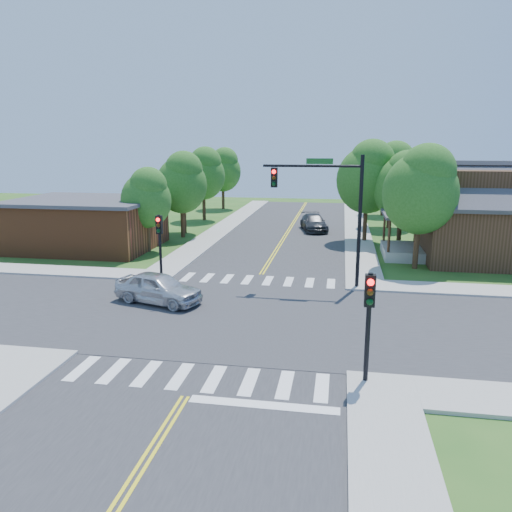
% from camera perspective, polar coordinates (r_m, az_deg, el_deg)
% --- Properties ---
extents(ground, '(100.00, 100.00, 0.00)m').
position_cam_1_polar(ground, '(23.03, -2.39, -6.98)').
color(ground, '#26551A').
rests_on(ground, ground).
extents(road_ns, '(10.00, 90.00, 0.04)m').
position_cam_1_polar(road_ns, '(23.03, -2.39, -6.94)').
color(road_ns, '#2D2D30').
rests_on(road_ns, ground).
extents(road_ew, '(90.00, 10.00, 0.04)m').
position_cam_1_polar(road_ew, '(23.02, -2.39, -6.93)').
color(road_ew, '#2D2D30').
rests_on(road_ew, ground).
extents(intersection_patch, '(10.20, 10.20, 0.06)m').
position_cam_1_polar(intersection_patch, '(23.03, -2.39, -6.98)').
color(intersection_patch, '#2D2D30').
rests_on(intersection_patch, ground).
extents(sidewalk_ne, '(40.00, 40.00, 0.14)m').
position_cam_1_polar(sidewalk_ne, '(39.42, 26.04, 0.21)').
color(sidewalk_ne, '#9E9B93').
rests_on(sidewalk_ne, ground).
extents(sidewalk_nw, '(40.00, 40.00, 0.14)m').
position_cam_1_polar(sidewalk_nw, '(42.95, -18.85, 1.78)').
color(sidewalk_nw, '#9E9B93').
rests_on(sidewalk_nw, ground).
extents(crosswalk_north, '(8.85, 2.00, 0.01)m').
position_cam_1_polar(crosswalk_north, '(28.82, 0.19, -2.77)').
color(crosswalk_north, white).
rests_on(crosswalk_north, ground).
extents(crosswalk_south, '(8.85, 2.00, 0.01)m').
position_cam_1_polar(crosswalk_south, '(17.48, -6.76, -13.62)').
color(crosswalk_south, white).
rests_on(crosswalk_south, ground).
extents(centerline, '(0.30, 90.00, 0.01)m').
position_cam_1_polar(centerline, '(23.02, -2.39, -6.88)').
color(centerline, yellow).
rests_on(centerline, ground).
extents(stop_bar, '(4.60, 0.45, 0.09)m').
position_cam_1_polar(stop_bar, '(15.80, 0.86, -16.78)').
color(stop_bar, white).
rests_on(stop_bar, ground).
extents(signal_mast_ne, '(5.30, 0.42, 7.20)m').
position_cam_1_polar(signal_mast_ne, '(26.93, 8.26, 6.41)').
color(signal_mast_ne, black).
rests_on(signal_mast_ne, ground).
extents(signal_pole_se, '(0.34, 0.42, 3.80)m').
position_cam_1_polar(signal_pole_se, '(16.41, 12.80, -5.77)').
color(signal_pole_se, black).
rests_on(signal_pole_se, ground).
extents(signal_pole_nw, '(0.34, 0.42, 3.80)m').
position_cam_1_polar(signal_pole_nw, '(29.09, -10.97, 2.42)').
color(signal_pole_nw, black).
rests_on(signal_pole_nw, ground).
extents(house_ne, '(13.05, 8.80, 7.11)m').
position_cam_1_polar(house_ne, '(37.21, 26.14, 4.62)').
color(house_ne, '#342212').
rests_on(house_ne, ground).
extents(building_nw, '(10.40, 8.40, 3.73)m').
position_cam_1_polar(building_nw, '(39.62, -18.76, 3.57)').
color(building_nw, brown).
rests_on(building_nw, ground).
extents(tree_e_a, '(4.59, 4.36, 7.80)m').
position_cam_1_polar(tree_e_a, '(32.39, 18.44, 7.42)').
color(tree_e_a, '#382314').
rests_on(tree_e_a, ground).
extents(tree_e_b, '(4.29, 4.08, 7.30)m').
position_cam_1_polar(tree_e_b, '(39.08, 16.50, 7.89)').
color(tree_e_b, '#382314').
rests_on(tree_e_b, ground).
extents(tree_e_c, '(4.70, 4.47, 7.99)m').
position_cam_1_polar(tree_e_c, '(47.81, 15.32, 9.33)').
color(tree_e_c, '#382314').
rests_on(tree_e_c, ground).
extents(tree_e_d, '(4.24, 4.03, 7.22)m').
position_cam_1_polar(tree_e_d, '(56.12, 14.53, 9.31)').
color(tree_e_d, '#382314').
rests_on(tree_e_d, ground).
extents(tree_w_a, '(3.62, 3.44, 6.15)m').
position_cam_1_polar(tree_w_a, '(36.74, -12.38, 6.65)').
color(tree_w_a, '#382314').
rests_on(tree_w_a, ground).
extents(tree_w_b, '(4.03, 3.83, 6.86)m').
position_cam_1_polar(tree_w_b, '(43.79, -8.23, 8.38)').
color(tree_w_b, '#382314').
rests_on(tree_w_b, ground).
extents(tree_w_c, '(4.37, 4.15, 7.44)m').
position_cam_1_polar(tree_w_c, '(51.14, -5.98, 9.50)').
color(tree_w_c, '#382314').
rests_on(tree_w_c, ground).
extents(tree_w_d, '(4.28, 4.07, 7.28)m').
position_cam_1_polar(tree_w_d, '(59.91, -3.75, 9.92)').
color(tree_w_d, '#382314').
rests_on(tree_w_d, ground).
extents(tree_house, '(4.77, 4.53, 8.10)m').
position_cam_1_polar(tree_house, '(40.36, 12.73, 9.00)').
color(tree_house, '#382314').
rests_on(tree_house, ground).
extents(tree_bldg, '(4.22, 4.01, 7.17)m').
position_cam_1_polar(tree_bldg, '(41.93, -8.45, 8.46)').
color(tree_bldg, '#382314').
rests_on(tree_bldg, ground).
extents(car_silver, '(4.29, 5.50, 1.53)m').
position_cam_1_polar(car_silver, '(25.13, -11.11, -3.68)').
color(car_silver, silver).
rests_on(car_silver, ground).
extents(car_dgrey, '(4.10, 5.80, 1.44)m').
position_cam_1_polar(car_dgrey, '(45.26, 6.63, 3.76)').
color(car_dgrey, '#2A2B2E').
rests_on(car_dgrey, ground).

